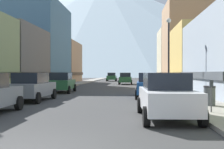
# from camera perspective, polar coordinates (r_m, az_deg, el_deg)

# --- Properties ---
(sidewalk_left) EXTENTS (2.50, 100.00, 0.15)m
(sidewalk_left) POSITION_cam_1_polar(r_m,az_deg,el_deg) (42.04, -8.11, -1.96)
(sidewalk_left) COLOR gray
(sidewalk_left) RESTS_ON ground
(sidewalk_right) EXTENTS (2.50, 100.00, 0.15)m
(sidewalk_right) POSITION_cam_1_polar(r_m,az_deg,el_deg) (41.31, 9.13, -2.00)
(sidewalk_right) COLOR gray
(sidewalk_right) RESTS_ON ground
(storefront_left_2) EXTENTS (6.66, 9.31, 6.71)m
(storefront_left_2) POSITION_cam_1_polar(r_m,az_deg,el_deg) (32.48, -20.01, 2.89)
(storefront_left_2) COLOR #66605B
(storefront_left_2) RESTS_ON ground
(storefront_left_3) EXTENTS (10.12, 12.24, 11.74)m
(storefront_left_3) POSITION_cam_1_polar(r_m,az_deg,el_deg) (43.34, -16.30, 5.53)
(storefront_left_3) COLOR slate
(storefront_left_3) RESTS_ON ground
(storefront_left_4) EXTENTS (7.85, 10.39, 7.46)m
(storefront_left_4) POSITION_cam_1_polar(r_m,az_deg,el_deg) (53.92, -10.92, 2.29)
(storefront_left_4) COLOR tan
(storefront_left_4) RESTS_ON ground
(storefront_right_2) EXTENTS (7.41, 8.85, 7.10)m
(storefront_right_2) POSITION_cam_1_polar(r_m,az_deg,el_deg) (34.11, 18.49, 3.10)
(storefront_right_2) COLOR #D8B259
(storefront_right_2) RESTS_ON ground
(storefront_right_3) EXTENTS (9.80, 9.30, 11.83)m
(storefront_right_3) POSITION_cam_1_polar(r_m,az_deg,el_deg) (43.62, 16.89, 5.55)
(storefront_right_3) COLOR tan
(storefront_right_3) RESTS_ON ground
(storefront_right_4) EXTENTS (9.38, 8.32, 9.46)m
(storefront_right_4) POSITION_cam_1_polar(r_m,az_deg,el_deg) (52.56, 14.37, 3.40)
(storefront_right_4) COLOR beige
(storefront_right_4) RESTS_ON ground
(car_left_1) EXTENTS (2.10, 4.42, 1.78)m
(car_left_1) POSITION_cam_1_polar(r_m,az_deg,el_deg) (18.52, -15.84, -2.39)
(car_left_1) COLOR slate
(car_left_1) RESTS_ON ground
(car_left_2) EXTENTS (2.24, 4.48, 1.78)m
(car_left_2) POSITION_cam_1_polar(r_m,az_deg,el_deg) (25.85, -10.12, -1.60)
(car_left_2) COLOR #265933
(car_left_2) RESTS_ON ground
(car_right_0) EXTENTS (2.19, 4.46, 1.78)m
(car_right_0) POSITION_cam_1_polar(r_m,az_deg,el_deg) (11.23, 10.87, -4.18)
(car_right_0) COLOR silver
(car_right_0) RESTS_ON ground
(car_right_1) EXTENTS (2.21, 4.47, 1.78)m
(car_right_1) POSITION_cam_1_polar(r_m,az_deg,el_deg) (20.39, 7.68, -2.13)
(car_right_1) COLOR #19478C
(car_right_1) RESTS_ON ground
(car_driving_0) EXTENTS (2.06, 4.40, 1.78)m
(car_driving_0) POSITION_cam_1_polar(r_m,az_deg,el_deg) (59.51, -0.07, -0.48)
(car_driving_0) COLOR #265933
(car_driving_0) RESTS_ON ground
(car_driving_1) EXTENTS (2.06, 4.40, 1.78)m
(car_driving_1) POSITION_cam_1_polar(r_m,az_deg,el_deg) (43.46, 2.72, -0.79)
(car_driving_1) COLOR #265933
(car_driving_1) RESTS_ON ground
(parking_meter_near) EXTENTS (0.14, 0.10, 1.33)m
(parking_meter_near) POSITION_cam_1_polar(r_m,az_deg,el_deg) (12.43, 19.37, -3.23)
(parking_meter_near) COLOR #595960
(parking_meter_near) RESTS_ON sidewalk_right
(trash_bin_right) EXTENTS (0.59, 0.59, 0.98)m
(trash_bin_right) POSITION_cam_1_polar(r_m,az_deg,el_deg) (14.99, 19.05, -4.03)
(trash_bin_right) COLOR #4C5156
(trash_bin_right) RESTS_ON sidewalk_right
(potted_plant_0) EXTENTS (0.54, 0.54, 0.83)m
(potted_plant_0) POSITION_cam_1_polar(r_m,az_deg,el_deg) (23.17, -20.22, -2.72)
(potted_plant_0) COLOR #4C4C51
(potted_plant_0) RESTS_ON sidewalk_left
(streetlamp_right) EXTENTS (0.36, 0.36, 5.86)m
(streetlamp_right) POSITION_cam_1_polar(r_m,az_deg,el_deg) (22.47, 11.34, 5.98)
(streetlamp_right) COLOR black
(streetlamp_right) RESTS_ON sidewalk_right
(mountain_backdrop) EXTENTS (344.37, 344.37, 89.52)m
(mountain_backdrop) POSITION_cam_1_polar(r_m,az_deg,el_deg) (270.72, -1.61, 9.52)
(mountain_backdrop) COLOR silver
(mountain_backdrop) RESTS_ON ground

